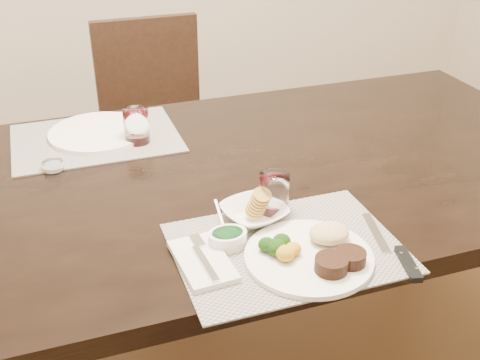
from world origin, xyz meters
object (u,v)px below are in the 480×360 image
object	(u,v)px
steak_knife	(400,256)
far_plate	(98,132)
cracker_bowl	(254,212)
dinner_plate	(315,253)
chair_far	(156,122)
wine_glass_near	(274,195)

from	to	relation	value
steak_knife	far_plate	world-z (taller)	same
cracker_bowl	far_plate	bearing A→B (deg)	114.88
dinner_plate	steak_knife	xyz separation A→B (m)	(0.16, -0.05, -0.01)
cracker_bowl	far_plate	distance (m)	0.63
cracker_bowl	dinner_plate	bearing A→B (deg)	-70.14
chair_far	far_plate	size ratio (longest dim) A/B	3.20
cracker_bowl	steak_knife	bearing A→B (deg)	-45.39
chair_far	cracker_bowl	world-z (taller)	chair_far
steak_knife	wine_glass_near	world-z (taller)	wine_glass_near
chair_far	cracker_bowl	xyz separation A→B (m)	(-0.02, -1.18, 0.27)
chair_far	cracker_bowl	size ratio (longest dim) A/B	5.44
dinner_plate	cracker_bowl	world-z (taller)	cracker_bowl
chair_far	dinner_plate	xyz separation A→B (m)	(0.05, -1.36, 0.27)
steak_knife	cracker_bowl	size ratio (longest dim) A/B	1.53
chair_far	dinner_plate	distance (m)	1.38
cracker_bowl	far_plate	world-z (taller)	cracker_bowl
steak_knife	far_plate	distance (m)	0.94
cracker_bowl	far_plate	size ratio (longest dim) A/B	0.59
dinner_plate	far_plate	bearing A→B (deg)	129.71
chair_far	far_plate	world-z (taller)	chair_far
wine_glass_near	chair_far	bearing A→B (deg)	91.82
steak_knife	wine_glass_near	bearing A→B (deg)	138.04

